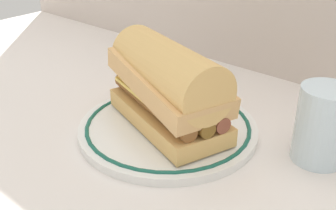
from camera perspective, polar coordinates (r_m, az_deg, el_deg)
name	(u,v)px	position (r m, az deg, el deg)	size (l,w,h in m)	color
ground_plane	(155,133)	(0.61, -1.87, -3.96)	(1.50, 1.50, 0.00)	silver
plate	(168,127)	(0.61, 0.00, -3.10)	(0.27, 0.27, 0.01)	white
sausage_sandwich	(168,85)	(0.58, 0.00, 2.78)	(0.22, 0.16, 0.12)	#E1AE62
drinking_glass	(322,130)	(0.57, 20.50, -3.23)	(0.07, 0.07, 0.10)	silver
butter_knife	(200,77)	(0.80, 4.46, 3.95)	(0.14, 0.05, 0.01)	silver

